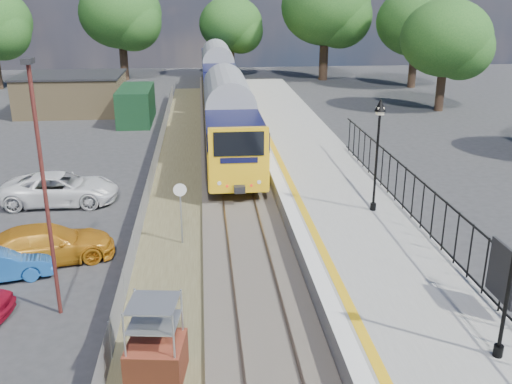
{
  "coord_description": "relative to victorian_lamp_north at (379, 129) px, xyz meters",
  "views": [
    {
      "loc": [
        -1.56,
        -15.28,
        9.4
      ],
      "look_at": [
        0.43,
        5.55,
        2.0
      ],
      "focal_mm": 40.0,
      "sensor_mm": 36.0,
      "label": 1
    }
  ],
  "objects": [
    {
      "name": "tree_line",
      "position": [
        -3.9,
        36.0,
        2.31
      ],
      "size": [
        56.8,
        43.8,
        11.88
      ],
      "color": "#332319",
      "rests_on": "ground"
    },
    {
      "name": "car_yellow",
      "position": [
        -12.64,
        -1.71,
        -3.61
      ],
      "size": [
        5.08,
        3.01,
        1.38
      ],
      "primitive_type": "imported",
      "rotation": [
        0.0,
        0.0,
        1.81
      ],
      "color": "#C67C17",
      "rests_on": "ground"
    },
    {
      "name": "speed_sign",
      "position": [
        -7.8,
        -0.69,
        -2.6
      ],
      "size": [
        0.51,
        0.12,
        2.53
      ],
      "rotation": [
        0.0,
        0.0,
        0.08
      ],
      "color": "#999EA3",
      "rests_on": "ground"
    },
    {
      "name": "victorian_lamp_north",
      "position": [
        0.0,
        0.0,
        0.0
      ],
      "size": [
        0.44,
        0.44,
        4.6
      ],
      "color": "black",
      "rests_on": "platform"
    },
    {
      "name": "carpark_lamp",
      "position": [
        -11.42,
        -5.4,
        0.06
      ],
      "size": [
        0.25,
        0.5,
        7.72
      ],
      "color": "#54201C",
      "rests_on": "ground"
    },
    {
      "name": "platform_edge",
      "position": [
        -3.16,
        2.0,
        -3.39
      ],
      "size": [
        0.9,
        70.0,
        0.01
      ],
      "color": "silver",
      "rests_on": "platform"
    },
    {
      "name": "wire_fence",
      "position": [
        -9.5,
        6.0,
        -3.7
      ],
      "size": [
        0.06,
        52.0,
        1.2
      ],
      "color": "#999EA3",
      "rests_on": "ground"
    },
    {
      "name": "car_white",
      "position": [
        -13.55,
        4.47,
        -3.57
      ],
      "size": [
        5.26,
        2.47,
        1.46
      ],
      "primitive_type": "imported",
      "rotation": [
        0.0,
        0.0,
        1.56
      ],
      "color": "white",
      "rests_on": "ground"
    },
    {
      "name": "brick_plinth",
      "position": [
        -8.21,
        -8.9,
        -3.21
      ],
      "size": [
        1.58,
        1.58,
        2.27
      ],
      "rotation": [
        0.0,
        0.0,
        -0.14
      ],
      "color": "brown",
      "rests_on": "ground"
    },
    {
      "name": "platform",
      "position": [
        -1.1,
        2.0,
        -3.85
      ],
      "size": [
        5.0,
        70.0,
        0.9
      ],
      "primitive_type": "cube",
      "color": "gray",
      "rests_on": "ground"
    },
    {
      "name": "outbuilding",
      "position": [
        -16.21,
        25.21,
        -2.78
      ],
      "size": [
        10.8,
        10.1,
        3.12
      ],
      "color": "#8F7950",
      "rests_on": "ground"
    },
    {
      "name": "track_bed",
      "position": [
        -5.77,
        3.67,
        -4.21
      ],
      "size": [
        5.9,
        80.0,
        0.29
      ],
      "color": "#473F38",
      "rests_on": "ground"
    },
    {
      "name": "train",
      "position": [
        -5.3,
        23.53,
        -1.96
      ],
      "size": [
        2.82,
        40.83,
        3.51
      ],
      "color": "yellow",
      "rests_on": "ground"
    },
    {
      "name": "ground",
      "position": [
        -5.3,
        -6.0,
        -4.3
      ],
      "size": [
        120.0,
        120.0,
        0.0
      ],
      "primitive_type": "plane",
      "color": "#2D2D30",
      "rests_on": "ground"
    },
    {
      "name": "palisade_fence",
      "position": [
        1.25,
        -3.76,
        -2.46
      ],
      "size": [
        0.12,
        26.0,
        2.0
      ],
      "color": "black",
      "rests_on": "platform"
    }
  ]
}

